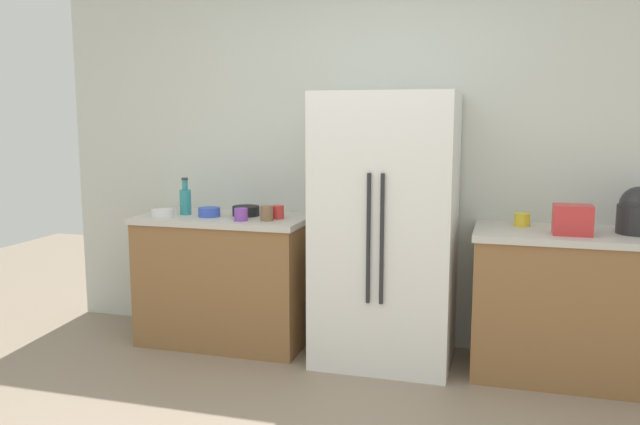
# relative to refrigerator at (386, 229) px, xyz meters

# --- Properties ---
(kitchen_back_panel) EXTENTS (4.62, 0.10, 2.81)m
(kitchen_back_panel) POSITION_rel_refrigerator_xyz_m (-0.18, 0.40, 0.55)
(kitchen_back_panel) COLOR silver
(kitchen_back_panel) RESTS_ON ground_plane
(counter_left) EXTENTS (1.17, 0.62, 0.89)m
(counter_left) POSITION_rel_refrigerator_xyz_m (-1.13, 0.04, -0.41)
(counter_left) COLOR olive
(counter_left) RESTS_ON ground_plane
(counter_right) EXTENTS (1.27, 0.62, 0.89)m
(counter_right) POSITION_rel_refrigerator_xyz_m (1.18, 0.04, -0.41)
(counter_right) COLOR olive
(counter_right) RESTS_ON ground_plane
(refrigerator) EXTENTS (0.86, 0.68, 1.71)m
(refrigerator) POSITION_rel_refrigerator_xyz_m (0.00, 0.00, 0.00)
(refrigerator) COLOR white
(refrigerator) RESTS_ON ground_plane
(toaster) EXTENTS (0.22, 0.16, 0.17)m
(toaster) POSITION_rel_refrigerator_xyz_m (1.10, -0.06, 0.12)
(toaster) COLOR red
(toaster) RESTS_ON counter_right
(rice_cooker) EXTENTS (0.24, 0.24, 0.28)m
(rice_cooker) POSITION_rel_refrigerator_xyz_m (1.46, 0.07, 0.16)
(rice_cooker) COLOR #262628
(rice_cooker) RESTS_ON counter_right
(bottle_a) EXTENTS (0.08, 0.08, 0.26)m
(bottle_a) POSITION_rel_refrigerator_xyz_m (-1.41, 0.02, 0.14)
(bottle_a) COLOR teal
(bottle_a) RESTS_ON counter_left
(cup_a) EXTENTS (0.08, 0.08, 0.10)m
(cup_a) POSITION_rel_refrigerator_xyz_m (-0.77, -0.08, 0.08)
(cup_a) COLOR brown
(cup_a) RESTS_ON counter_left
(cup_b) EXTENTS (0.10, 0.10, 0.08)m
(cup_b) POSITION_rel_refrigerator_xyz_m (0.82, 0.16, 0.07)
(cup_b) COLOR yellow
(cup_b) RESTS_ON counter_right
(cup_c) EXTENTS (0.09, 0.09, 0.08)m
(cup_c) POSITION_rel_refrigerator_xyz_m (-0.93, -0.13, 0.08)
(cup_c) COLOR purple
(cup_c) RESTS_ON counter_left
(cup_d) EXTENTS (0.09, 0.09, 0.09)m
(cup_d) POSITION_rel_refrigerator_xyz_m (-0.74, 0.03, 0.08)
(cup_d) COLOR red
(cup_d) RESTS_ON counter_left
(bowl_a) EXTENTS (0.19, 0.19, 0.07)m
(bowl_a) POSITION_rel_refrigerator_xyz_m (-0.99, 0.08, 0.07)
(bowl_a) COLOR black
(bowl_a) RESTS_ON counter_left
(bowl_b) EXTENTS (0.15, 0.15, 0.05)m
(bowl_b) POSITION_rel_refrigerator_xyz_m (-1.52, -0.10, 0.06)
(bowl_b) COLOR white
(bowl_b) RESTS_ON counter_left
(bowl_c) EXTENTS (0.15, 0.15, 0.06)m
(bowl_c) POSITION_rel_refrigerator_xyz_m (-1.21, -0.02, 0.06)
(bowl_c) COLOR blue
(bowl_c) RESTS_ON counter_left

